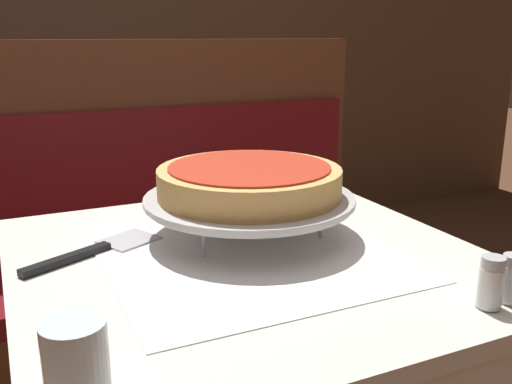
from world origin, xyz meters
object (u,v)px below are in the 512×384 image
at_px(dining_table_front, 249,300).
at_px(pizza_server, 96,250).
at_px(deep_dish_pizza, 249,181).
at_px(water_glass_near, 76,364).
at_px(pizza_pan_stand, 249,201).
at_px(pepper_shaker, 512,279).
at_px(condiment_caddy, 84,118).
at_px(napkin_holder, 247,177).
at_px(booth_bench, 125,296).
at_px(dining_table_rear, 91,154).
at_px(salt_shaker, 491,282).

relative_size(dining_table_front, pizza_server, 3.06).
height_order(dining_table_front, deep_dish_pizza, deep_dish_pizza).
distance_m(dining_table_front, water_glass_near, 0.49).
bearing_deg(deep_dish_pizza, pizza_pan_stand, 0.00).
height_order(dining_table_front, pizza_pan_stand, pizza_pan_stand).
height_order(pizza_server, pepper_shaker, pepper_shaker).
bearing_deg(condiment_caddy, water_glass_near, -99.02).
distance_m(deep_dish_pizza, pizza_server, 0.31).
height_order(napkin_holder, condiment_caddy, condiment_caddy).
distance_m(pizza_pan_stand, pizza_server, 0.30).
relative_size(dining_table_front, water_glass_near, 8.55).
xyz_separation_m(booth_bench, deep_dish_pizza, (0.12, -0.69, 0.52)).
bearing_deg(dining_table_rear, napkin_holder, -81.66).
bearing_deg(deep_dish_pizza, pizza_server, 173.09).
distance_m(dining_table_front, napkin_holder, 0.42).
xyz_separation_m(dining_table_rear, napkin_holder, (0.18, -1.23, 0.16)).
relative_size(dining_table_rear, pizza_server, 2.79).
distance_m(pizza_server, salt_shaker, 0.66).
xyz_separation_m(booth_bench, water_glass_near, (-0.27, -1.10, 0.46)).
xyz_separation_m(pizza_pan_stand, water_glass_near, (-0.38, -0.40, -0.02)).
bearing_deg(pizza_pan_stand, booth_bench, 99.55).
bearing_deg(deep_dish_pizza, water_glass_near, -133.45).
bearing_deg(water_glass_near, dining_table_front, 42.84).
xyz_separation_m(pepper_shaker, napkin_holder, (-0.11, 0.70, 0.01)).
xyz_separation_m(dining_table_rear, pizza_pan_stand, (0.06, -1.50, 0.19)).
bearing_deg(pizza_server, dining_table_rear, 81.23).
bearing_deg(deep_dish_pizza, salt_shaker, -66.05).
bearing_deg(water_glass_near, pizza_pan_stand, 46.55).
xyz_separation_m(booth_bench, pepper_shaker, (0.35, -1.12, 0.45)).
distance_m(dining_table_front, deep_dish_pizza, 0.22).
height_order(pizza_pan_stand, water_glass_near, water_glass_near).
relative_size(pizza_pan_stand, pizza_server, 1.54).
distance_m(booth_bench, pizza_server, 0.80).
xyz_separation_m(pizza_pan_stand, pizza_server, (-0.29, 0.04, -0.07)).
xyz_separation_m(pizza_pan_stand, condiment_caddy, (-0.07, 1.60, -0.04)).
bearing_deg(dining_table_rear, pepper_shaker, -81.29).
bearing_deg(dining_table_front, deep_dish_pizza, 64.33).
height_order(pizza_pan_stand, deep_dish_pizza, deep_dish_pizza).
bearing_deg(condiment_caddy, dining_table_rear, -88.85).
distance_m(napkin_holder, condiment_caddy, 1.34).
distance_m(deep_dish_pizza, water_glass_near, 0.56).
bearing_deg(pizza_server, condiment_caddy, 81.80).
distance_m(dining_table_front, booth_bench, 0.85).
bearing_deg(deep_dish_pizza, dining_table_front, -115.67).
bearing_deg(pizza_server, dining_table_front, -26.56).
relative_size(dining_table_rear, salt_shaker, 9.61).
relative_size(dining_table_rear, booth_bench, 0.42).
height_order(pepper_shaker, napkin_holder, napkin_holder).
xyz_separation_m(deep_dish_pizza, salt_shaker, (0.19, -0.42, -0.07)).
relative_size(booth_bench, pepper_shaker, 24.63).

